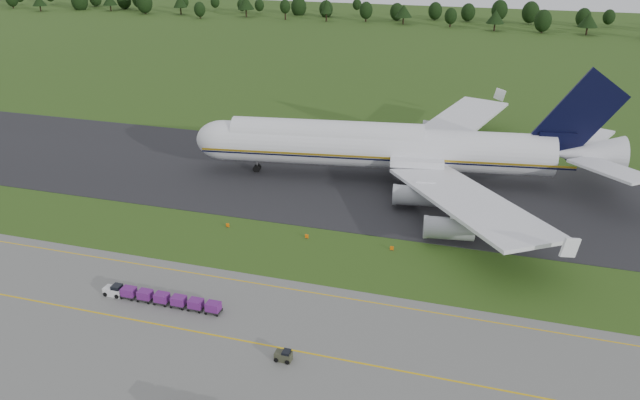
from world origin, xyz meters
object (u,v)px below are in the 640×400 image
(baggage_train, at_px, (160,298))
(edge_markers, at_px, (307,236))
(utility_cart, at_px, (283,356))
(aircraft, at_px, (391,147))

(baggage_train, height_order, edge_markers, baggage_train)
(utility_cart, xyz_separation_m, edge_markers, (-6.46, 28.34, -0.28))
(aircraft, xyz_separation_m, utility_cart, (-1.01, -55.73, -5.72))
(utility_cart, relative_size, edge_markers, 0.07)
(aircraft, relative_size, utility_cart, 42.71)
(aircraft, bearing_deg, baggage_train, -111.61)
(baggage_train, bearing_deg, utility_cart, -17.99)
(baggage_train, relative_size, edge_markers, 0.61)
(aircraft, distance_m, edge_markers, 29.02)
(aircraft, distance_m, baggage_train, 53.70)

